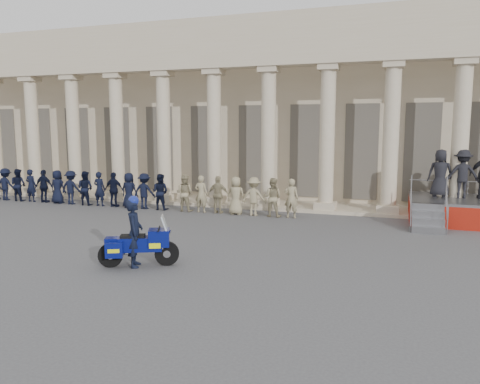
# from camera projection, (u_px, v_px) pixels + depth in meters

# --- Properties ---
(ground) EXTENTS (90.00, 90.00, 0.00)m
(ground) POSITION_uv_depth(u_px,v_px,m) (157.00, 250.00, 14.15)
(ground) COLOR #47474A
(ground) RESTS_ON ground
(building) EXTENTS (40.00, 12.50, 9.00)m
(building) POSITION_uv_depth(u_px,v_px,m) (277.00, 113.00, 27.37)
(building) COLOR #BDAC8E
(building) RESTS_ON ground
(officer_rank) EXTENTS (16.26, 0.61, 1.62)m
(officer_rank) POSITION_uv_depth(u_px,v_px,m) (122.00, 190.00, 21.55)
(officer_rank) COLOR black
(officer_rank) RESTS_ON ground
(reviewing_stand) EXTENTS (4.61, 4.33, 2.82)m
(reviewing_stand) POSITION_uv_depth(u_px,v_px,m) (468.00, 184.00, 18.04)
(reviewing_stand) COLOR gray
(reviewing_stand) RESTS_ON ground
(motorcycle) EXTENTS (1.99, 1.30, 1.37)m
(motorcycle) POSITION_uv_depth(u_px,v_px,m) (139.00, 245.00, 12.41)
(motorcycle) COLOR black
(motorcycle) RESTS_ON ground
(rider) EXTENTS (0.67, 0.78, 1.91)m
(rider) POSITION_uv_depth(u_px,v_px,m) (134.00, 232.00, 12.34)
(rider) COLOR black
(rider) RESTS_ON ground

